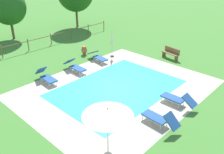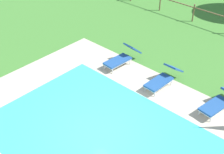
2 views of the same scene
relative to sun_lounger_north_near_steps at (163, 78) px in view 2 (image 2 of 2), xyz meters
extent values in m
plane|color=#3D752D|center=(0.16, -3.92, -0.37)|extent=(160.00, 160.00, 0.00)
cube|color=#B2A893|center=(0.16, -3.92, -0.36)|extent=(11.39, 9.14, 0.01)
cube|color=#38C6D1|center=(0.16, -3.92, -0.36)|extent=(7.78, 5.52, 0.01)
cube|color=#C0B59F|center=(0.16, -1.04, -0.36)|extent=(8.26, 0.24, 0.01)
cube|color=#C0B59F|center=(-3.85, -3.92, -0.36)|extent=(0.24, 5.52, 0.01)
cube|color=navy|center=(-0.01, -0.29, -0.05)|extent=(0.65, 1.32, 0.07)
cube|color=navy|center=(0.02, 0.71, 0.18)|extent=(0.63, 0.76, 0.53)
cube|color=silver|center=(-0.01, -0.29, -0.11)|extent=(0.61, 1.29, 0.04)
cylinder|color=silver|center=(0.23, -0.85, -0.23)|extent=(0.04, 0.04, 0.28)
cylinder|color=silver|center=(-0.28, -0.83, -0.23)|extent=(0.04, 0.04, 0.28)
cylinder|color=silver|center=(0.26, 0.25, -0.23)|extent=(0.04, 0.04, 0.28)
cylinder|color=silver|center=(-0.25, 0.27, -0.23)|extent=(0.04, 0.04, 0.28)
cube|color=navy|center=(2.42, -0.10, -0.05)|extent=(0.78, 1.37, 0.07)
cube|color=silver|center=(2.42, -0.10, -0.11)|extent=(0.75, 1.34, 0.04)
cylinder|color=silver|center=(2.60, -0.68, -0.23)|extent=(0.04, 0.04, 0.28)
cylinder|color=silver|center=(2.09, -0.61, -0.23)|extent=(0.04, 0.04, 0.28)
cylinder|color=silver|center=(2.25, 0.48, -0.23)|extent=(0.04, 0.04, 0.28)
cube|color=navy|center=(-2.37, -0.21, -0.05)|extent=(0.69, 1.34, 0.07)
cube|color=navy|center=(-2.30, 0.76, 0.22)|extent=(0.65, 0.72, 0.60)
cube|color=silver|center=(-2.37, -0.21, -0.11)|extent=(0.66, 1.31, 0.04)
cylinder|color=silver|center=(-2.15, -0.78, -0.23)|extent=(0.04, 0.04, 0.28)
cylinder|color=silver|center=(-2.66, -0.74, -0.23)|extent=(0.04, 0.04, 0.28)
cylinder|color=silver|center=(-2.07, 0.32, -0.23)|extent=(0.04, 0.04, 0.28)
cylinder|color=silver|center=(-2.58, 0.36, -0.23)|extent=(0.04, 0.04, 0.28)
cylinder|color=brown|center=(-4.77, 6.41, 0.16)|extent=(0.08, 0.08, 1.05)
cylinder|color=brown|center=(-2.42, 6.41, 0.16)|extent=(0.08, 0.08, 1.05)
camera|label=1|loc=(-9.66, -12.66, 6.95)|focal=38.36mm
camera|label=2|loc=(5.81, -9.43, 7.62)|focal=51.15mm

